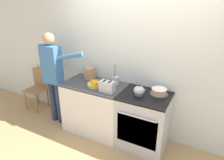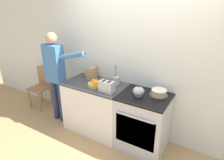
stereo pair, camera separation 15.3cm
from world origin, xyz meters
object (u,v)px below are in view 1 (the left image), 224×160
Objects in this scene: stove_range at (143,121)px; fruit_bowl at (95,84)px; layer_cake at (159,92)px; toaster at (107,87)px; tea_kettle at (139,91)px; person_baker at (53,72)px; utensil_crock at (116,80)px; knife_block at (90,73)px; dining_chair at (38,86)px.

stove_range is 0.97m from fruit_bowl.
toaster is at bearing -157.82° from layer_cake.
person_baker is at bearing -177.07° from tea_kettle.
toaster is 0.14× the size of person_baker.
toaster reaches higher than layer_cake.
stove_range is at bearing -16.07° from utensil_crock.
knife_block is (-1.25, 0.03, 0.06)m from layer_cake.
dining_chair is at bearing -178.87° from utensil_crock.
fruit_bowl is 0.14× the size of person_baker.
knife_block is 0.51m from utensil_crock.
stove_range is 0.79m from utensil_crock.
person_baker reaches higher than stove_range.
dining_chair is at bearing 171.07° from toaster.
tea_kettle is at bearing 4.40° from dining_chair.
tea_kettle reaches higher than fruit_bowl.
dining_chair is (-0.72, 0.24, -0.54)m from person_baker.
stove_range is 4.48× the size of tea_kettle.
dining_chair is (-2.40, 0.13, 0.04)m from stove_range.
dining_chair is (-1.83, -0.04, -0.49)m from utensil_crock.
utensil_crock is at bearing 44.16° from fruit_bowl.
knife_block reaches higher than stove_range.
fruit_bowl is 0.28× the size of dining_chair.
layer_cake is at bearing 22.18° from toaster.
dining_chair is at bearing -179.96° from layer_cake.
layer_cake is at bearing -2.64° from utensil_crock.
knife_block is at bearing 148.57° from toaster.
knife_block is 0.88× the size of utensil_crock.
tea_kettle is 0.86× the size of fruit_bowl.
knife_block is at bearing 171.51° from stove_range.
fruit_bowl is (-0.25, -0.25, -0.03)m from utensil_crock.
dining_chair is at bearing -178.61° from knife_block.
stove_range is at bearing 16.33° from toaster.
person_baker reaches higher than utensil_crock.
person_baker reaches higher than dining_chair.
person_baker is 0.93m from dining_chair.
person_baker is (-1.85, -0.24, 0.08)m from layer_cake.
person_baker reaches higher than layer_cake.
layer_cake is at bearing 8.38° from dining_chair.
fruit_bowl is at bearing -43.80° from knife_block.
stove_range is 3.69× the size of toaster.
stove_range is at bearing 19.24° from tea_kettle.
person_baker reaches higher than fruit_bowl.
stove_range reaches higher than dining_chair.
tea_kettle is at bearing -10.93° from knife_block.
toaster reaches higher than fruit_bowl.
knife_block is (-0.99, 0.19, 0.03)m from tea_kettle.
layer_cake is 0.82× the size of utensil_crock.
toaster reaches higher than tea_kettle.
fruit_bowl is 0.86m from person_baker.
tea_kettle is 0.60× the size of utensil_crock.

